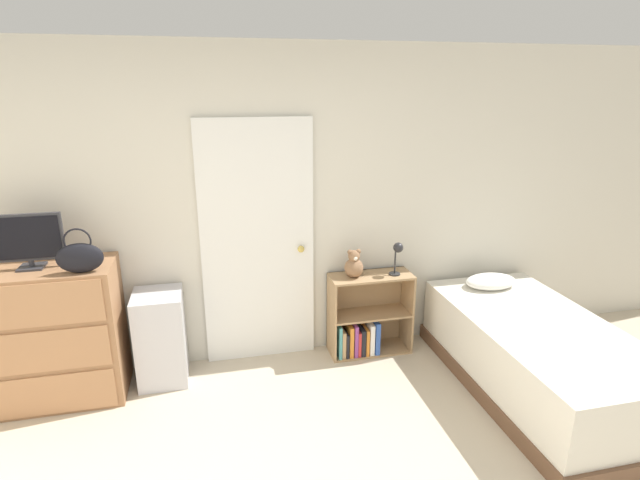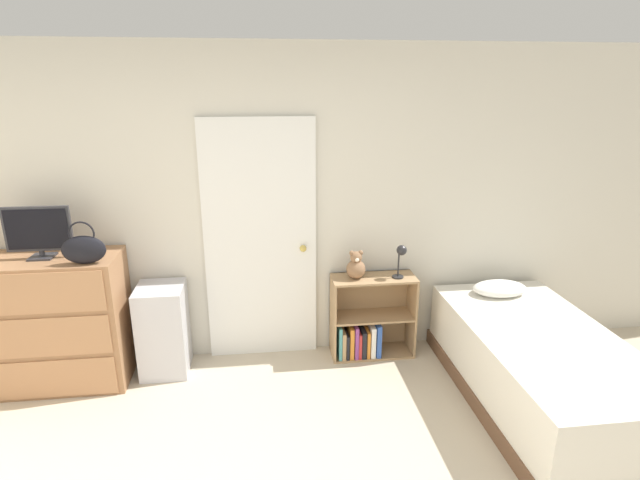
{
  "view_description": "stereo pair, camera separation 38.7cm",
  "coord_description": "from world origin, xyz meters",
  "px_view_note": "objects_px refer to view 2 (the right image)",
  "views": [
    {
      "loc": [
        -0.31,
        -1.69,
        2.24
      ],
      "look_at": [
        0.53,
        1.91,
        1.07
      ],
      "focal_mm": 28.0,
      "sensor_mm": 36.0,
      "label": 1
    },
    {
      "loc": [
        0.07,
        -1.75,
        2.24
      ],
      "look_at": [
        0.53,
        1.91,
        1.07
      ],
      "focal_mm": 28.0,
      "sensor_mm": 36.0,
      "label": 2
    }
  ],
  "objects_px": {
    "bookshelf": "(366,325)",
    "desk_lamp": "(401,255)",
    "teddy_bear": "(356,266)",
    "bed": "(539,368)",
    "handbag": "(84,249)",
    "dresser": "(54,322)",
    "tv": "(38,231)",
    "storage_bin": "(163,329)"
  },
  "relations": [
    {
      "from": "storage_bin",
      "to": "desk_lamp",
      "type": "distance_m",
      "value": 2.0
    },
    {
      "from": "dresser",
      "to": "teddy_bear",
      "type": "height_order",
      "value": "dresser"
    },
    {
      "from": "storage_bin",
      "to": "desk_lamp",
      "type": "xyz_separation_m",
      "value": [
        1.93,
        0.01,
        0.54
      ]
    },
    {
      "from": "bookshelf",
      "to": "bed",
      "type": "xyz_separation_m",
      "value": [
        1.1,
        -0.83,
        0.01
      ]
    },
    {
      "from": "dresser",
      "to": "bed",
      "type": "relative_size",
      "value": 0.53
    },
    {
      "from": "bed",
      "to": "handbag",
      "type": "bearing_deg",
      "value": 170.3
    },
    {
      "from": "handbag",
      "to": "tv",
      "type": "bearing_deg",
      "value": 154.07
    },
    {
      "from": "tv",
      "to": "teddy_bear",
      "type": "relative_size",
      "value": 1.93
    },
    {
      "from": "bookshelf",
      "to": "storage_bin",
      "type": "bearing_deg",
      "value": -178.2
    },
    {
      "from": "dresser",
      "to": "handbag",
      "type": "distance_m",
      "value": 0.73
    },
    {
      "from": "dresser",
      "to": "storage_bin",
      "type": "distance_m",
      "value": 0.8
    },
    {
      "from": "dresser",
      "to": "bookshelf",
      "type": "distance_m",
      "value": 2.46
    },
    {
      "from": "desk_lamp",
      "to": "bookshelf",
      "type": "bearing_deg",
      "value": 171.51
    },
    {
      "from": "handbag",
      "to": "bed",
      "type": "distance_m",
      "value": 3.35
    },
    {
      "from": "handbag",
      "to": "desk_lamp",
      "type": "bearing_deg",
      "value": 5.81
    },
    {
      "from": "bookshelf",
      "to": "tv",
      "type": "bearing_deg",
      "value": -177.49
    },
    {
      "from": "storage_bin",
      "to": "bookshelf",
      "type": "xyz_separation_m",
      "value": [
        1.66,
        0.05,
        -0.1
      ]
    },
    {
      "from": "tv",
      "to": "bookshelf",
      "type": "height_order",
      "value": "tv"
    },
    {
      "from": "storage_bin",
      "to": "bed",
      "type": "relative_size",
      "value": 0.37
    },
    {
      "from": "bookshelf",
      "to": "desk_lamp",
      "type": "relative_size",
      "value": 2.5
    },
    {
      "from": "dresser",
      "to": "bookshelf",
      "type": "bearing_deg",
      "value": 2.68
    },
    {
      "from": "tv",
      "to": "bookshelf",
      "type": "relative_size",
      "value": 0.65
    },
    {
      "from": "tv",
      "to": "teddy_bear",
      "type": "xyz_separation_m",
      "value": [
        2.35,
        0.11,
        -0.42
      ]
    },
    {
      "from": "tv",
      "to": "handbag",
      "type": "xyz_separation_m",
      "value": [
        0.35,
        -0.17,
        -0.09
      ]
    },
    {
      "from": "storage_bin",
      "to": "bookshelf",
      "type": "bearing_deg",
      "value": 1.8
    },
    {
      "from": "storage_bin",
      "to": "dresser",
      "type": "bearing_deg",
      "value": -175.47
    },
    {
      "from": "tv",
      "to": "teddy_bear",
      "type": "bearing_deg",
      "value": 2.6
    },
    {
      "from": "bookshelf",
      "to": "bed",
      "type": "bearing_deg",
      "value": -36.94
    },
    {
      "from": "bed",
      "to": "bookshelf",
      "type": "bearing_deg",
      "value": 143.06
    },
    {
      "from": "tv",
      "to": "bookshelf",
      "type": "bearing_deg",
      "value": 2.51
    },
    {
      "from": "teddy_bear",
      "to": "bed",
      "type": "distance_m",
      "value": 1.55
    },
    {
      "from": "handbag",
      "to": "desk_lamp",
      "type": "relative_size",
      "value": 1.1
    },
    {
      "from": "tv",
      "to": "bookshelf",
      "type": "xyz_separation_m",
      "value": [
        2.45,
        0.11,
        -0.96
      ]
    },
    {
      "from": "bookshelf",
      "to": "teddy_bear",
      "type": "bearing_deg",
      "value": -179.55
    },
    {
      "from": "handbag",
      "to": "teddy_bear",
      "type": "height_order",
      "value": "handbag"
    },
    {
      "from": "bookshelf",
      "to": "teddy_bear",
      "type": "distance_m",
      "value": 0.55
    },
    {
      "from": "tv",
      "to": "storage_bin",
      "type": "height_order",
      "value": "tv"
    },
    {
      "from": "handbag",
      "to": "desk_lamp",
      "type": "distance_m",
      "value": 2.38
    },
    {
      "from": "handbag",
      "to": "teddy_bear",
      "type": "bearing_deg",
      "value": 7.94
    },
    {
      "from": "teddy_bear",
      "to": "handbag",
      "type": "bearing_deg",
      "value": -172.06
    },
    {
      "from": "handbag",
      "to": "desk_lamp",
      "type": "xyz_separation_m",
      "value": [
        2.36,
        0.24,
        -0.23
      ]
    },
    {
      "from": "dresser",
      "to": "desk_lamp",
      "type": "distance_m",
      "value": 2.74
    }
  ]
}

